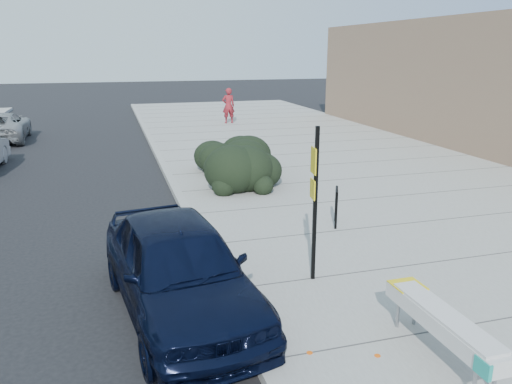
# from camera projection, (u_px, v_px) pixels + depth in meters

# --- Properties ---
(ground) EXTENTS (120.00, 120.00, 0.00)m
(ground) POSITION_uv_depth(u_px,v_px,m) (228.00, 298.00, 8.09)
(ground) COLOR black
(ground) RESTS_ON ground
(sidewalk_near) EXTENTS (11.20, 50.00, 0.15)m
(sidewalk_near) POSITION_uv_depth(u_px,v_px,m) (379.00, 189.00, 14.19)
(sidewalk_near) COLOR gray
(sidewalk_near) RESTS_ON ground
(curb_near) EXTENTS (0.22, 50.00, 0.17)m
(curb_near) POSITION_uv_depth(u_px,v_px,m) (183.00, 205.00, 12.68)
(curb_near) COLOR #9E9E99
(curb_near) RESTS_ON ground
(bench) EXTENTS (0.42, 2.05, 0.61)m
(bench) POSITION_uv_depth(u_px,v_px,m) (443.00, 322.00, 6.16)
(bench) COLOR gray
(bench) RESTS_ON sidewalk_near
(bike_rack) EXTENTS (0.27, 0.52, 0.83)m
(bike_rack) POSITION_uv_depth(u_px,v_px,m) (336.00, 203.00, 10.90)
(bike_rack) COLOR black
(bike_rack) RESTS_ON sidewalk_near
(sign_post) EXTENTS (0.12, 0.30, 2.59)m
(sign_post) POSITION_uv_depth(u_px,v_px,m) (314.00, 195.00, 8.04)
(sign_post) COLOR black
(sign_post) RESTS_ON sidewalk_near
(hedge) EXTENTS (2.49, 4.02, 1.41)m
(hedge) POSITION_uv_depth(u_px,v_px,m) (239.00, 155.00, 14.85)
(hedge) COLOR black
(hedge) RESTS_ON sidewalk_near
(sedan_navy) EXTENTS (2.34, 4.60, 1.50)m
(sedan_navy) POSITION_uv_depth(u_px,v_px,m) (179.00, 267.00, 7.45)
(sedan_navy) COLOR black
(sedan_navy) RESTS_ON ground
(suv_silver) EXTENTS (2.23, 4.58, 1.25)m
(suv_silver) POSITION_uv_depth(u_px,v_px,m) (1.00, 127.00, 21.95)
(suv_silver) COLOR #9A9D9F
(suv_silver) RESTS_ON ground
(pedestrian) EXTENTS (0.67, 0.44, 1.83)m
(pedestrian) POSITION_uv_depth(u_px,v_px,m) (228.00, 106.00, 26.20)
(pedestrian) COLOR maroon
(pedestrian) RESTS_ON sidewalk_near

